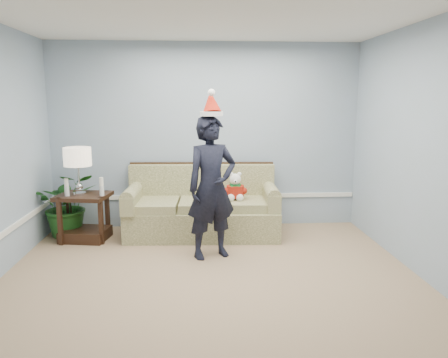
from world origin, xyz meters
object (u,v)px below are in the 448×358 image
at_px(houseplant, 68,204).
at_px(teddy_bear, 235,190).
at_px(table_lamp, 78,159).
at_px(side_table, 85,222).
at_px(sofa, 202,210).
at_px(man, 212,188).

xyz_separation_m(houseplant, teddy_bear, (2.32, -0.13, 0.21)).
bearing_deg(table_lamp, houseplant, 135.38).
bearing_deg(side_table, table_lamp, -141.32).
height_order(sofa, man, man).
bearing_deg(man, teddy_bear, 44.13).
distance_m(houseplant, man, 2.22).
height_order(side_table, houseplant, houseplant).
bearing_deg(man, table_lamp, 135.21).
xyz_separation_m(table_lamp, teddy_bear, (2.09, 0.10, -0.46)).
height_order(side_table, table_lamp, table_lamp).
distance_m(sofa, table_lamp, 1.82).
relative_size(sofa, table_lamp, 3.36).
height_order(sofa, teddy_bear, sofa).
distance_m(sofa, teddy_bear, 0.56).
relative_size(man, teddy_bear, 4.35).
bearing_deg(table_lamp, man, -22.46).
xyz_separation_m(side_table, teddy_bear, (2.05, 0.07, 0.41)).
relative_size(sofa, side_table, 2.90).
bearing_deg(sofa, man, -81.12).
bearing_deg(table_lamp, teddy_bear, 2.64).
relative_size(table_lamp, teddy_bear, 1.62).
relative_size(table_lamp, man, 0.37).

